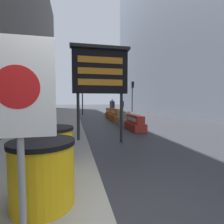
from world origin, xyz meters
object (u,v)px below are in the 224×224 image
(jersey_barrier_orange_far, at_px, (110,114))
(traffic_cone_near, at_px, (110,114))
(jersey_barrier_orange_near, at_px, (116,115))
(traffic_light_far_side, at_px, (132,90))
(barrel_drum_foreground, at_px, (43,173))
(pedestrian_worker, at_px, (122,105))
(barrel_drum_middle, at_px, (52,149))
(jersey_barrier_cream, at_px, (124,119))
(message_board, at_px, (100,72))
(traffic_light_near_curb, at_px, (82,86))
(jersey_barrier_red_striped, at_px, (135,124))
(warning_sign, at_px, (18,103))
(pedestrian_passerby, at_px, (112,106))

(jersey_barrier_orange_far, height_order, traffic_cone_near, jersey_barrier_orange_far)
(jersey_barrier_orange_near, xyz_separation_m, traffic_cone_near, (-0.10, 1.51, -0.04))
(traffic_cone_near, relative_size, traffic_light_far_side, 0.18)
(barrel_drum_foreground, xyz_separation_m, pedestrian_worker, (5.58, 15.95, 0.39))
(jersey_barrier_orange_far, xyz_separation_m, traffic_light_far_side, (4.52, 7.13, 2.49))
(barrel_drum_middle, distance_m, jersey_barrier_cream, 7.70)
(message_board, xyz_separation_m, jersey_barrier_cream, (2.11, 4.30, -2.12))
(traffic_light_far_side, bearing_deg, jersey_barrier_orange_near, -115.90)
(traffic_cone_near, relative_size, traffic_light_near_curb, 0.18)
(barrel_drum_middle, height_order, jersey_barrier_orange_far, barrel_drum_middle)
(jersey_barrier_red_striped, distance_m, jersey_barrier_cream, 2.04)
(barrel_drum_foreground, distance_m, traffic_light_near_curb, 16.05)
(jersey_barrier_red_striped, bearing_deg, warning_sign, -117.76)
(jersey_barrier_cream, xyz_separation_m, traffic_light_far_side, (4.52, 11.40, 2.48))
(barrel_drum_middle, height_order, pedestrian_worker, pedestrian_worker)
(warning_sign, distance_m, jersey_barrier_red_striped, 7.62)
(warning_sign, height_order, traffic_cone_near, warning_sign)
(message_board, bearing_deg, jersey_barrier_orange_far, 76.14)
(barrel_drum_middle, relative_size, traffic_cone_near, 1.18)
(traffic_light_far_side, bearing_deg, jersey_barrier_cream, -111.64)
(barrel_drum_foreground, relative_size, message_board, 0.26)
(warning_sign, height_order, jersey_barrier_cream, warning_sign)
(jersey_barrier_red_striped, bearing_deg, barrel_drum_foreground, -119.94)
(jersey_barrier_red_striped, distance_m, pedestrian_passerby, 7.11)
(traffic_light_near_curb, bearing_deg, jersey_barrier_cream, -74.81)
(pedestrian_passerby, bearing_deg, warning_sign, -36.83)
(barrel_drum_foreground, height_order, jersey_barrier_orange_far, barrel_drum_foreground)
(barrel_drum_foreground, relative_size, warning_sign, 0.45)
(traffic_light_far_side, bearing_deg, barrel_drum_foreground, -112.31)
(traffic_cone_near, bearing_deg, jersey_barrier_cream, -88.38)
(jersey_barrier_red_striped, xyz_separation_m, jersey_barrier_cream, (0.00, 2.04, 0.04))
(warning_sign, height_order, jersey_barrier_red_striped, warning_sign)
(traffic_light_far_side, bearing_deg, message_board, -112.92)
(pedestrian_passerby, bearing_deg, traffic_light_near_curb, -158.75)
(jersey_barrier_red_striped, height_order, pedestrian_worker, pedestrian_worker)
(jersey_barrier_red_striped, bearing_deg, pedestrian_worker, 77.89)
(barrel_drum_foreground, height_order, message_board, message_board)
(barrel_drum_foreground, distance_m, traffic_cone_near, 12.09)
(jersey_barrier_red_striped, bearing_deg, traffic_light_far_side, 71.40)
(barrel_drum_middle, xyz_separation_m, traffic_light_near_curb, (1.34, 14.68, 2.38))
(pedestrian_worker, bearing_deg, warning_sign, -25.65)
(traffic_cone_near, xyz_separation_m, pedestrian_passerby, (0.49, 1.43, 0.62))
(barrel_drum_foreground, height_order, traffic_light_far_side, traffic_light_far_side)
(barrel_drum_middle, xyz_separation_m, warning_sign, (-0.05, -1.83, 0.91))
(barrel_drum_middle, xyz_separation_m, jersey_barrier_orange_near, (3.46, 8.96, -0.17))
(jersey_barrier_orange_near, distance_m, traffic_light_far_side, 10.65)
(barrel_drum_foreground, relative_size, barrel_drum_middle, 1.00)
(jersey_barrier_orange_near, relative_size, pedestrian_passerby, 1.04)
(barrel_drum_middle, bearing_deg, jersey_barrier_orange_near, 68.89)
(jersey_barrier_red_striped, distance_m, traffic_light_near_curb, 10.40)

